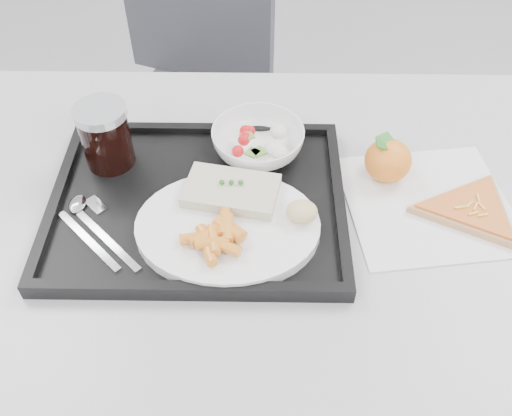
{
  "coord_description": "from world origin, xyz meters",
  "views": [
    {
      "loc": [
        0.02,
        -0.27,
        1.4
      ],
      "look_at": [
        0.02,
        0.31,
        0.77
      ],
      "focal_mm": 40.0,
      "sensor_mm": 36.0,
      "label": 1
    }
  ],
  "objects_px": {
    "salad_bowl": "(258,142)",
    "dinner_plate": "(228,227)",
    "tangerine": "(388,160)",
    "pizza_slice": "(471,210)",
    "cola_glass": "(105,135)",
    "table": "(247,250)",
    "chair": "(197,79)",
    "tray": "(198,203)"
  },
  "relations": [
    {
      "from": "chair",
      "to": "salad_bowl",
      "type": "bearing_deg",
      "value": -73.01
    },
    {
      "from": "cola_glass",
      "to": "table",
      "type": "bearing_deg",
      "value": -28.01
    },
    {
      "from": "tangerine",
      "to": "salad_bowl",
      "type": "bearing_deg",
      "value": 169.37
    },
    {
      "from": "tangerine",
      "to": "pizza_slice",
      "type": "xyz_separation_m",
      "value": [
        0.12,
        -0.08,
        -0.02
      ]
    },
    {
      "from": "salad_bowl",
      "to": "dinner_plate",
      "type": "bearing_deg",
      "value": -103.52
    },
    {
      "from": "tray",
      "to": "salad_bowl",
      "type": "height_order",
      "value": "salad_bowl"
    },
    {
      "from": "table",
      "to": "cola_glass",
      "type": "distance_m",
      "value": 0.29
    },
    {
      "from": "cola_glass",
      "to": "tangerine",
      "type": "distance_m",
      "value": 0.45
    },
    {
      "from": "chair",
      "to": "pizza_slice",
      "type": "distance_m",
      "value": 0.86
    },
    {
      "from": "table",
      "to": "salad_bowl",
      "type": "relative_size",
      "value": 7.89
    },
    {
      "from": "chair",
      "to": "salad_bowl",
      "type": "relative_size",
      "value": 6.11
    },
    {
      "from": "salad_bowl",
      "to": "pizza_slice",
      "type": "relative_size",
      "value": 0.77
    },
    {
      "from": "chair",
      "to": "tangerine",
      "type": "relative_size",
      "value": 10.98
    },
    {
      "from": "chair",
      "to": "cola_glass",
      "type": "relative_size",
      "value": 8.61
    },
    {
      "from": "cola_glass",
      "to": "pizza_slice",
      "type": "distance_m",
      "value": 0.58
    },
    {
      "from": "table",
      "to": "tangerine",
      "type": "relative_size",
      "value": 14.17
    },
    {
      "from": "table",
      "to": "salad_bowl",
      "type": "bearing_deg",
      "value": 83.54
    },
    {
      "from": "tray",
      "to": "table",
      "type": "bearing_deg",
      "value": -22.97
    },
    {
      "from": "pizza_slice",
      "to": "tray",
      "type": "bearing_deg",
      "value": 178.74
    },
    {
      "from": "dinner_plate",
      "to": "table",
      "type": "bearing_deg",
      "value": 49.66
    },
    {
      "from": "cola_glass",
      "to": "chair",
      "type": "bearing_deg",
      "value": 82.46
    },
    {
      "from": "cola_glass",
      "to": "tray",
      "type": "bearing_deg",
      "value": -30.38
    },
    {
      "from": "chair",
      "to": "table",
      "type": "bearing_deg",
      "value": -77.72
    },
    {
      "from": "chair",
      "to": "tray",
      "type": "bearing_deg",
      "value": -83.51
    },
    {
      "from": "table",
      "to": "chair",
      "type": "xyz_separation_m",
      "value": [
        -0.15,
        0.69,
        -0.15
      ]
    },
    {
      "from": "dinner_plate",
      "to": "tray",
      "type": "bearing_deg",
      "value": 128.57
    },
    {
      "from": "cola_glass",
      "to": "dinner_plate",
      "type": "bearing_deg",
      "value": -36.94
    },
    {
      "from": "table",
      "to": "salad_bowl",
      "type": "xyz_separation_m",
      "value": [
        0.02,
        0.14,
        0.11
      ]
    },
    {
      "from": "cola_glass",
      "to": "tangerine",
      "type": "relative_size",
      "value": 1.27
    },
    {
      "from": "chair",
      "to": "cola_glass",
      "type": "bearing_deg",
      "value": -97.54
    },
    {
      "from": "dinner_plate",
      "to": "tangerine",
      "type": "height_order",
      "value": "tangerine"
    },
    {
      "from": "tray",
      "to": "pizza_slice",
      "type": "height_order",
      "value": "tray"
    },
    {
      "from": "pizza_slice",
      "to": "cola_glass",
      "type": "bearing_deg",
      "value": 170.34
    },
    {
      "from": "dinner_plate",
      "to": "cola_glass",
      "type": "height_order",
      "value": "cola_glass"
    },
    {
      "from": "tray",
      "to": "cola_glass",
      "type": "xyz_separation_m",
      "value": [
        -0.15,
        0.09,
        0.06
      ]
    },
    {
      "from": "salad_bowl",
      "to": "cola_glass",
      "type": "bearing_deg",
      "value": -174.16
    },
    {
      "from": "dinner_plate",
      "to": "tangerine",
      "type": "relative_size",
      "value": 3.19
    },
    {
      "from": "chair",
      "to": "cola_glass",
      "type": "distance_m",
      "value": 0.64
    },
    {
      "from": "tray",
      "to": "cola_glass",
      "type": "height_order",
      "value": "cola_glass"
    },
    {
      "from": "tangerine",
      "to": "cola_glass",
      "type": "bearing_deg",
      "value": 178.15
    },
    {
      "from": "table",
      "to": "dinner_plate",
      "type": "relative_size",
      "value": 4.44
    },
    {
      "from": "table",
      "to": "chair",
      "type": "height_order",
      "value": "chair"
    }
  ]
}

